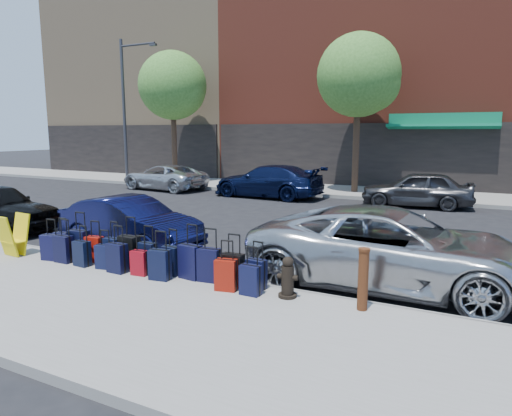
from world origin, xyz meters
The scene contains 38 objects.
ground centered at (0.00, 0.00, 0.00)m, with size 120.00×120.00×0.00m, color black.
sidewalk_near centered at (0.00, -6.50, 0.07)m, with size 60.00×4.00×0.15m, color gray.
sidewalk_far centered at (0.00, 10.00, 0.07)m, with size 60.00×4.00×0.15m, color gray.
curb_near centered at (0.00, -4.48, 0.07)m, with size 60.00×0.08×0.15m, color gray.
curb_far centered at (0.00, 7.98, 0.07)m, with size 60.00×0.08×0.15m, color gray.
building_left centered at (-16.00, 17.98, 7.98)m, with size 15.00×12.12×16.00m.
building_center centered at (0.00, 17.99, 9.98)m, with size 17.00×12.85×20.00m.
tree_left centered at (-9.86, 9.50, 5.41)m, with size 3.80×3.80×7.27m.
tree_center centered at (0.64, 9.50, 5.41)m, with size 3.80×3.80×7.27m.
streetlight centered at (-12.80, 8.80, 4.66)m, with size 2.59×0.18×8.00m.
suitcase_front_0 centered at (-2.53, -4.77, 0.43)m, with size 0.38×0.23×0.88m.
suitcase_front_1 centered at (-1.93, -4.81, 0.48)m, with size 0.46×0.28×1.07m.
suitcase_front_2 centered at (-1.47, -4.81, 0.44)m, with size 0.40×0.26×0.91m.
suitcase_front_3 centered at (-0.94, -4.80, 0.45)m, with size 0.41×0.25×0.94m.
suitcase_front_4 centered at (-0.53, -4.76, 0.49)m, with size 0.46×0.27×1.07m.
suitcase_front_5 centered at (-0.05, -4.76, 0.44)m, with size 0.38×0.21×0.93m.
suitcase_front_6 centered at (0.58, -4.77, 0.44)m, with size 0.41×0.27×0.92m.
suitcase_front_7 centered at (1.05, -4.81, 0.48)m, with size 0.47×0.29×1.07m.
suitcase_front_8 centered at (1.48, -4.79, 0.47)m, with size 0.45×0.28×1.03m.
suitcase_front_9 centered at (2.01, -4.83, 0.46)m, with size 0.42×0.25×0.98m.
suitcase_front_10 centered at (2.46, -4.75, 0.42)m, with size 0.39×0.25×0.88m.
suitcase_back_0 centered at (-2.47, -5.14, 0.44)m, with size 0.42×0.29×0.92m.
suitcase_back_1 centered at (-2.06, -5.13, 0.45)m, with size 0.40×0.24×0.95m.
suitcase_back_2 centered at (-1.48, -5.15, 0.42)m, with size 0.38×0.24×0.87m.
suitcase_back_3 centered at (-0.92, -5.08, 0.40)m, with size 0.37×0.25×0.82m.
suitcase_back_4 centered at (-0.49, -5.16, 0.45)m, with size 0.41×0.25×0.96m.
suitcase_back_5 centered at (0.03, -5.09, 0.40)m, with size 0.35×0.22×0.80m.
suitcase_back_6 centered at (0.57, -5.13, 0.45)m, with size 0.43×0.28×0.95m.
suitcase_back_9 centered at (2.02, -5.08, 0.44)m, with size 0.42×0.29×0.92m.
suitcase_back_10 centered at (2.52, -5.08, 0.42)m, with size 0.37×0.22×0.86m.
fire_hydrant centered at (3.14, -4.89, 0.48)m, with size 0.36×0.32×0.72m.
bollard centered at (4.43, -4.88, 0.67)m, with size 0.19×0.19×1.01m.
display_rack centered at (-3.53, -5.26, 0.62)m, with size 0.57×0.62×0.95m.
car_near_1 centered at (-2.05, -3.04, 0.66)m, with size 1.39×3.98×1.31m, color #0C0F35.
car_near_2 centered at (4.55, -3.09, 0.76)m, with size 2.53×5.49×1.52m, color silver.
car_far_0 centered at (-8.80, 6.97, 0.65)m, with size 2.16×4.68×1.30m, color silver.
car_far_1 centered at (-2.81, 6.85, 0.74)m, with size 2.08×5.12×1.49m, color #0B1334.
car_far_2 centered at (3.63, 7.04, 0.72)m, with size 1.70×4.24×1.44m, color #373639.
Camera 1 is at (6.05, -11.85, 2.97)m, focal length 32.00 mm.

